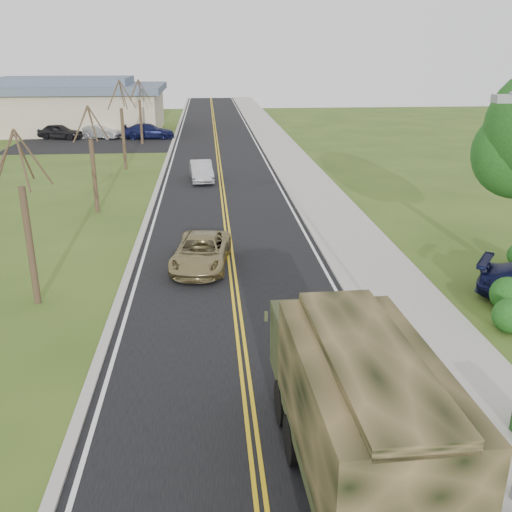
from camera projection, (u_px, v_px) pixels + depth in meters
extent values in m
plane|color=#344C19|center=(260.00, 499.00, 11.38)|extent=(160.00, 160.00, 0.00)
cube|color=black|center=(218.00, 154.00, 48.83)|extent=(8.00, 120.00, 0.01)
cube|color=#9E998E|center=(266.00, 153.00, 49.14)|extent=(0.30, 120.00, 0.12)
cube|color=#9E998E|center=(286.00, 152.00, 49.29)|extent=(3.20, 120.00, 0.10)
cube|color=#9E998E|center=(169.00, 154.00, 48.49)|extent=(0.30, 120.00, 0.10)
cube|color=gray|center=(510.00, 99.00, 8.55)|extent=(0.50, 0.22, 0.12)
cylinder|color=#38281C|center=(30.00, 247.00, 19.47)|extent=(0.24, 0.24, 4.20)
cylinder|color=#38281C|center=(34.00, 157.00, 18.59)|extent=(1.01, 0.33, 1.90)
cylinder|color=#38281C|center=(25.00, 157.00, 19.04)|extent=(0.13, 1.29, 1.74)
cylinder|color=#38281C|center=(5.00, 158.00, 18.56)|extent=(0.98, 0.43, 1.90)
cylinder|color=#38281C|center=(1.00, 164.00, 17.98)|extent=(0.79, 1.05, 1.77)
cylinder|color=#38281C|center=(22.00, 161.00, 18.07)|extent=(0.58, 0.90, 1.90)
cylinder|color=#38281C|center=(94.00, 177.00, 30.75)|extent=(0.24, 0.24, 3.96)
cylinder|color=#38281C|center=(98.00, 122.00, 29.92)|extent=(0.96, 0.32, 1.79)
cylinder|color=#38281C|center=(92.00, 123.00, 30.34)|extent=(0.12, 1.22, 1.65)
cylinder|color=#38281C|center=(81.00, 122.00, 29.89)|extent=(0.93, 0.41, 1.79)
cylinder|color=#38281C|center=(80.00, 125.00, 29.35)|extent=(0.75, 0.99, 1.67)
cylinder|color=#38281C|center=(93.00, 124.00, 29.43)|extent=(0.55, 0.85, 1.80)
cylinder|color=#38281C|center=(124.00, 139.00, 41.90)|extent=(0.24, 0.24, 4.44)
cylinder|color=#38281C|center=(127.00, 94.00, 40.98)|extent=(1.07, 0.35, 2.00)
cylinder|color=#38281C|center=(122.00, 95.00, 41.45)|extent=(0.13, 1.36, 1.84)
cylinder|color=#38281C|center=(114.00, 94.00, 40.95)|extent=(1.03, 0.46, 2.00)
cylinder|color=#38281C|center=(113.00, 96.00, 40.33)|extent=(0.83, 1.10, 1.87)
cylinder|color=#38281C|center=(123.00, 95.00, 40.42)|extent=(0.61, 0.95, 2.01)
cylinder|color=#38281C|center=(141.00, 122.00, 53.20)|extent=(0.24, 0.24, 4.08)
cylinder|color=#38281C|center=(144.00, 89.00, 52.35)|extent=(0.99, 0.33, 1.84)
cylinder|color=#38281C|center=(140.00, 90.00, 52.79)|extent=(0.13, 1.25, 1.69)
cylinder|color=#38281C|center=(134.00, 89.00, 52.32)|extent=(0.95, 0.42, 1.85)
cylinder|color=#38281C|center=(134.00, 91.00, 51.76)|extent=(0.77, 1.02, 1.72)
cylinder|color=#38281C|center=(141.00, 90.00, 51.84)|extent=(0.57, 0.88, 1.85)
cube|color=tan|center=(67.00, 111.00, 61.84)|extent=(20.00, 12.00, 4.20)
cube|color=#475466|center=(64.00, 88.00, 61.02)|extent=(21.00, 13.00, 0.70)
cube|color=#475466|center=(63.00, 82.00, 60.78)|extent=(14.00, 8.00, 0.90)
cube|color=black|center=(110.00, 144.00, 53.66)|extent=(18.00, 10.00, 0.02)
cylinder|color=black|center=(295.00, 439.00, 12.28)|extent=(0.38, 1.09, 1.08)
cylinder|color=black|center=(387.00, 432.00, 12.50)|extent=(0.38, 1.09, 1.08)
cylinder|color=black|center=(284.00, 402.00, 13.56)|extent=(0.38, 1.09, 1.08)
cylinder|color=black|center=(368.00, 397.00, 13.79)|extent=(0.38, 1.09, 1.08)
cube|color=#343D21|center=(350.00, 434.00, 11.68)|extent=(2.57, 6.94, 0.34)
cube|color=#343D21|center=(324.00, 340.00, 13.72)|extent=(2.41, 1.94, 1.37)
cube|color=black|center=(316.00, 316.00, 14.48)|extent=(2.16, 0.15, 0.69)
cube|color=#343D21|center=(362.00, 451.00, 10.81)|extent=(2.62, 5.27, 0.15)
cube|color=black|center=(366.00, 405.00, 10.46)|extent=(2.62, 5.27, 1.96)
cube|color=black|center=(370.00, 355.00, 10.11)|extent=(1.74, 5.24, 0.25)
imported|color=olive|center=(201.00, 252.00, 23.33)|extent=(2.72, 4.86, 1.28)
imported|color=#B1B1B6|center=(201.00, 171.00, 38.65)|extent=(1.73, 4.15, 1.33)
imported|color=black|center=(60.00, 131.00, 56.72)|extent=(4.79, 3.06, 1.52)
imported|color=silver|center=(100.00, 132.00, 57.05)|extent=(4.39, 3.01, 1.37)
imported|color=#10143D|center=(149.00, 131.00, 56.96)|extent=(5.13, 2.19, 1.48)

